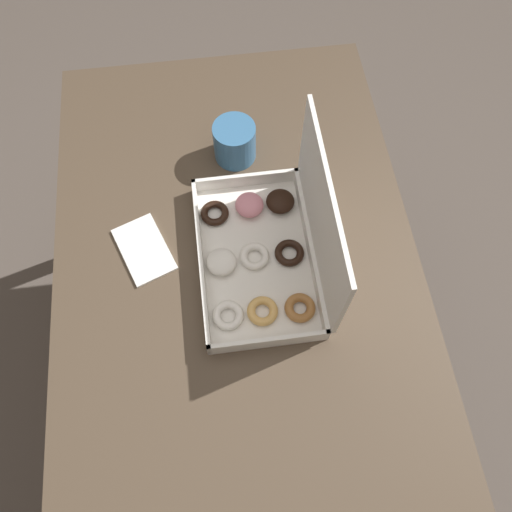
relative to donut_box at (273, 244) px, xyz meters
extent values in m
plane|color=#564C44|center=(0.07, -0.07, -0.81)|extent=(8.00, 8.00, 0.00)
cube|color=#4C3D2D|center=(0.07, -0.07, -0.07)|extent=(1.27, 0.73, 0.03)
cylinder|color=#4C3D2D|center=(-0.51, -0.39, -0.45)|extent=(0.06, 0.06, 0.72)
cylinder|color=#4C3D2D|center=(-0.51, 0.25, -0.45)|extent=(0.06, 0.06, 0.72)
cube|color=silver|center=(0.00, -0.03, -0.05)|extent=(0.36, 0.22, 0.01)
cube|color=white|center=(0.00, -0.14, -0.03)|extent=(0.36, 0.01, 0.04)
cube|color=white|center=(0.00, 0.07, -0.03)|extent=(0.36, 0.01, 0.04)
cube|color=white|center=(-0.17, -0.03, -0.03)|extent=(0.01, 0.22, 0.04)
cube|color=white|center=(0.18, -0.03, -0.03)|extent=(0.01, 0.22, 0.04)
cube|color=white|center=(0.00, 0.08, 0.09)|extent=(0.36, 0.01, 0.21)
torus|color=black|center=(-0.11, -0.11, -0.04)|extent=(0.06, 0.06, 0.02)
ellipsoid|color=white|center=(0.01, -0.10, -0.03)|extent=(0.06, 0.06, 0.03)
torus|color=white|center=(0.12, -0.10, -0.04)|extent=(0.06, 0.06, 0.02)
ellipsoid|color=pink|center=(-0.11, -0.03, -0.03)|extent=(0.06, 0.06, 0.03)
torus|color=white|center=(0.00, -0.04, -0.04)|extent=(0.06, 0.06, 0.02)
torus|color=tan|center=(0.12, -0.04, -0.04)|extent=(0.06, 0.06, 0.02)
ellipsoid|color=black|center=(-0.11, 0.03, -0.03)|extent=(0.06, 0.06, 0.03)
torus|color=black|center=(0.00, 0.03, -0.04)|extent=(0.06, 0.06, 0.02)
torus|color=#9E6633|center=(0.12, 0.03, -0.04)|extent=(0.06, 0.06, 0.02)
cylinder|color=teal|center=(-0.26, -0.05, -0.01)|extent=(0.09, 0.09, 0.09)
cylinder|color=black|center=(-0.26, -0.05, 0.03)|extent=(0.07, 0.07, 0.01)
cube|color=white|center=(-0.05, -0.26, -0.05)|extent=(0.16, 0.13, 0.01)
camera|label=1|loc=(0.42, -0.09, 0.86)|focal=35.00mm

